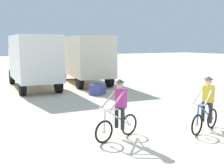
{
  "coord_description": "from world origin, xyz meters",
  "views": [
    {
      "loc": [
        -6.21,
        -6.67,
        2.86
      ],
      "look_at": [
        -0.11,
        3.78,
        1.1
      ],
      "focal_mm": 44.79,
      "sensor_mm": 36.0,
      "label": 1
    }
  ],
  "objects": [
    {
      "name": "ground_plane",
      "position": [
        0.0,
        0.0,
        0.0
      ],
      "size": [
        120.0,
        120.0,
        0.0
      ],
      "primitive_type": "plane",
      "color": "beige"
    },
    {
      "name": "cyclist_cowboy_hat",
      "position": [
        0.91,
        -0.57,
        0.85
      ],
      "size": [
        1.69,
        0.63,
        1.82
      ],
      "color": "black",
      "rests_on": "ground"
    },
    {
      "name": "box_truck_cream_rv",
      "position": [
        2.18,
        11.58,
        1.87
      ],
      "size": [
        3.3,
        7.01,
        3.35
      ],
      "color": "beige",
      "rests_on": "ground"
    },
    {
      "name": "box_truck_white_box",
      "position": [
        -1.62,
        11.17,
        1.87
      ],
      "size": [
        2.88,
        6.91,
        3.35
      ],
      "color": "white",
      "rests_on": "ground"
    },
    {
      "name": "supply_crate",
      "position": [
        0.92,
        7.17,
        0.3
      ],
      "size": [
        1.09,
        1.05,
        0.59
      ],
      "primitive_type": "cube",
      "rotation": [
        0.0,
        0.0,
        2.21
      ],
      "color": "#4C5199",
      "rests_on": "ground"
    },
    {
      "name": "cyclist_orange_shirt",
      "position": [
        -1.92,
        0.28,
        0.85
      ],
      "size": [
        1.7,
        0.58,
        1.82
      ],
      "color": "black",
      "rests_on": "ground"
    }
  ]
}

